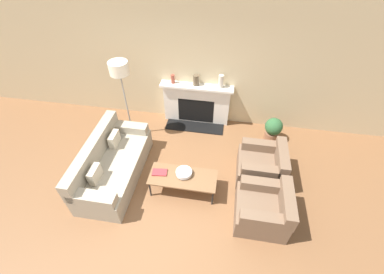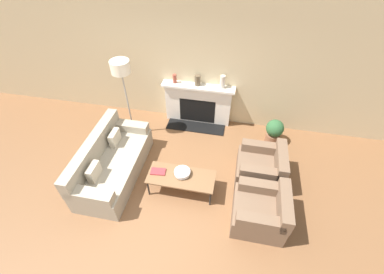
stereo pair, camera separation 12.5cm
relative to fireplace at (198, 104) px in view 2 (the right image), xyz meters
The scene contains 14 objects.
ground_plane 2.53m from the fireplace, 93.61° to the right, with size 18.00×18.00×0.00m, color brown.
wall_back 0.98m from the fireplace, 137.01° to the left, with size 18.00×0.06×2.90m.
fireplace is the anchor object (origin of this frame).
couch 2.42m from the fireplace, 124.24° to the right, with size 0.90×1.99×0.85m.
armchair_near 2.92m from the fireplace, 58.41° to the right, with size 0.86×0.84×0.75m.
armchair_far 2.17m from the fireplace, 45.02° to the right, with size 0.86×0.84×0.75m.
coffee_table 2.12m from the fireplace, 88.00° to the right, with size 1.23×0.52×0.41m.
bowl 2.06m from the fireplace, 87.68° to the right, with size 0.30×0.30×0.08m.
book 2.13m from the fireplace, 99.90° to the right, with size 0.29×0.19×0.02m.
floor_lamp 1.92m from the fireplace, 152.67° to the right, with size 0.39×0.39×1.83m.
mantel_vase_left 0.83m from the fireplace, behind, with size 0.08×0.08×0.20m.
mantel_vase_center_left 0.64m from the fireplace, 145.79° to the left, with size 0.13×0.13×0.24m.
mantel_vase_center_right 0.85m from the fireplace, ahead, with size 0.11×0.11×0.30m.
potted_plant 1.85m from the fireplace, 12.87° to the right, with size 0.39×0.39×0.59m.
Camera 2 is at (0.99, -2.44, 4.13)m, focal length 24.00 mm.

